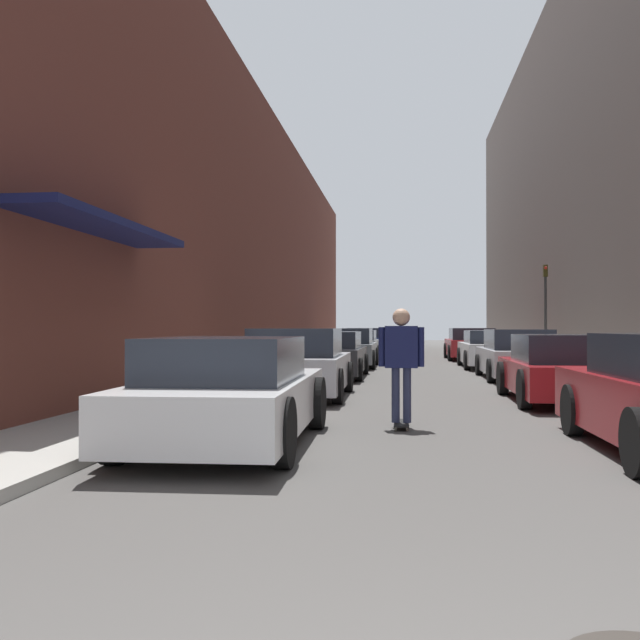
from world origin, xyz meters
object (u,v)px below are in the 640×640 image
at_px(parked_car_left_2, 330,355).
at_px(parked_car_right_1, 563,369).
at_px(parked_car_right_2, 517,355).
at_px(parked_car_left_4, 356,345).
at_px(parked_car_right_3, 492,350).
at_px(skateboarder, 401,355).
at_px(parked_car_right_4, 471,344).
at_px(parked_car_left_1, 298,364).
at_px(parked_car_left_5, 364,342).
at_px(parked_car_left_3, 347,348).
at_px(parked_car_left_0, 230,392).
at_px(traffic_light, 545,302).

distance_m(parked_car_left_2, parked_car_right_1, 7.69).
bearing_deg(parked_car_right_2, parked_car_left_4, 115.41).
bearing_deg(parked_car_right_2, parked_car_right_3, 90.20).
bearing_deg(parked_car_right_2, skateboarder, -107.51).
distance_m(parked_car_right_1, parked_car_right_4, 17.22).
bearing_deg(parked_car_left_2, parked_car_right_3, 46.11).
height_order(parked_car_left_1, parked_car_left_5, parked_car_left_1).
distance_m(parked_car_left_1, parked_car_left_4, 15.99).
bearing_deg(parked_car_right_3, parked_car_left_5, 114.07).
xyz_separation_m(parked_car_left_3, skateboarder, (1.95, -14.82, 0.36)).
relative_size(parked_car_left_2, skateboarder, 2.77).
relative_size(parked_car_left_4, parked_car_right_1, 1.07).
xyz_separation_m(parked_car_left_0, parked_car_left_1, (-0.06, 5.73, 0.03)).
distance_m(parked_car_left_1, parked_car_right_3, 11.84).
bearing_deg(parked_car_right_3, parked_car_right_4, 91.32).
height_order(parked_car_left_2, parked_car_left_4, parked_car_left_2).
relative_size(parked_car_left_3, parked_car_left_4, 1.00).
bearing_deg(parked_car_left_3, skateboarder, -82.52).
bearing_deg(parked_car_left_4, skateboarder, -84.36).
bearing_deg(parked_car_right_4, traffic_light, -53.17).
xyz_separation_m(parked_car_left_1, skateboarder, (2.05, -4.07, 0.36)).
distance_m(parked_car_left_4, parked_car_right_1, 17.08).
distance_m(parked_car_left_4, parked_car_right_4, 4.91).
bearing_deg(parked_car_right_4, parked_car_right_3, -88.68).
xyz_separation_m(parked_car_right_1, parked_car_right_4, (-0.09, 17.22, 0.05)).
xyz_separation_m(parked_car_left_4, parked_car_right_2, (4.99, -10.51, 0.01)).
bearing_deg(parked_car_left_3, parked_car_right_4, 51.82).
bearing_deg(parked_car_right_2, parked_car_right_4, 90.80).
height_order(parked_car_right_4, traffic_light, traffic_light).
bearing_deg(parked_car_right_1, traffic_light, 80.37).
height_order(parked_car_left_3, parked_car_right_3, parked_car_left_3).
bearing_deg(parked_car_left_0, parked_car_right_1, 47.42).
xyz_separation_m(parked_car_left_3, traffic_light, (7.25, 2.83, 1.69)).
height_order(parked_car_left_0, parked_car_left_2, parked_car_left_0).
height_order(parked_car_right_4, skateboarder, skateboarder).
bearing_deg(parked_car_left_4, parked_car_left_5, 89.73).
height_order(skateboarder, traffic_light, traffic_light).
height_order(parked_car_left_4, parked_car_right_3, parked_car_right_3).
bearing_deg(parked_car_left_2, parked_car_left_4, 90.04).
bearing_deg(parked_car_left_3, parked_car_left_0, -90.17).
height_order(parked_car_left_0, parked_car_right_4, parked_car_right_4).
height_order(parked_car_right_1, parked_car_right_4, parked_car_right_4).
xyz_separation_m(parked_car_right_1, traffic_light, (2.37, 13.94, 1.73)).
bearing_deg(parked_car_left_4, parked_car_left_2, -89.96).
bearing_deg(parked_car_left_5, parked_car_left_1, -90.26).
distance_m(parked_car_right_1, parked_car_right_3, 11.08).
distance_m(parked_car_left_1, parked_car_left_5, 21.80).
height_order(parked_car_left_5, traffic_light, traffic_light).
bearing_deg(parked_car_right_3, parked_car_right_1, -90.29).
height_order(parked_car_left_3, parked_car_left_5, parked_car_left_3).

